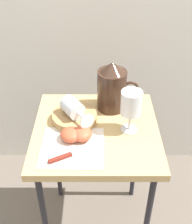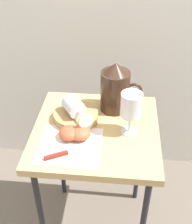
% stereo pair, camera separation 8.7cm
% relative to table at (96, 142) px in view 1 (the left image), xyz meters
% --- Properties ---
extents(curtain_drape, '(2.40, 0.03, 1.93)m').
position_rel_table_xyz_m(curtain_drape, '(0.00, 0.53, 0.38)').
color(curtain_drape, silver).
rests_on(curtain_drape, ground_plane).
extents(table, '(0.49, 0.48, 0.66)m').
position_rel_table_xyz_m(table, '(0.00, 0.00, 0.00)').
color(table, tan).
rests_on(table, ground_plane).
extents(linen_napkin, '(0.23, 0.22, 0.00)m').
position_rel_table_xyz_m(linen_napkin, '(-0.09, -0.11, 0.07)').
color(linen_napkin, silver).
rests_on(linen_napkin, table).
extents(basket_tray, '(0.18, 0.18, 0.03)m').
position_rel_table_xyz_m(basket_tray, '(-0.09, 0.05, 0.09)').
color(basket_tray, '#AD8451').
rests_on(basket_tray, table).
extents(pitcher, '(0.17, 0.12, 0.21)m').
position_rel_table_xyz_m(pitcher, '(0.07, 0.14, 0.16)').
color(pitcher, '#382319').
rests_on(pitcher, table).
extents(wine_glass_upright, '(0.08, 0.08, 0.17)m').
position_rel_table_xyz_m(wine_glass_upright, '(0.13, -0.01, 0.19)').
color(wine_glass_upright, silver).
rests_on(wine_glass_upright, table).
extents(wine_glass_tipped_near, '(0.14, 0.16, 0.07)m').
position_rel_table_xyz_m(wine_glass_tipped_near, '(-0.09, 0.04, 0.14)').
color(wine_glass_tipped_near, silver).
rests_on(wine_glass_tipped_near, basket_tray).
extents(apple_half_left, '(0.08, 0.08, 0.04)m').
position_rel_table_xyz_m(apple_half_left, '(-0.09, -0.07, 0.10)').
color(apple_half_left, '#C15133').
rests_on(apple_half_left, linen_napkin).
extents(apple_half_right, '(0.08, 0.08, 0.04)m').
position_rel_table_xyz_m(apple_half_right, '(-0.05, -0.06, 0.10)').
color(apple_half_right, '#C15133').
rests_on(apple_half_right, linen_napkin).
extents(knife, '(0.20, 0.11, 0.01)m').
position_rel_table_xyz_m(knife, '(-0.09, -0.16, 0.08)').
color(knife, silver).
rests_on(knife, linen_napkin).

